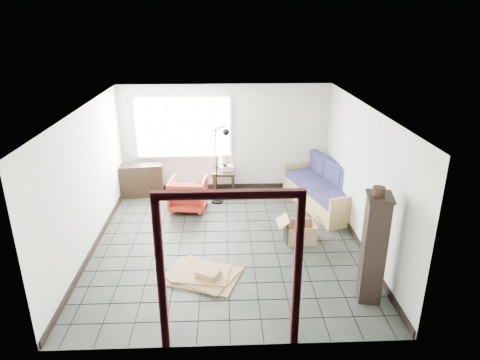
{
  "coord_description": "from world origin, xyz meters",
  "views": [
    {
      "loc": [
        -0.06,
        -7.24,
        4.08
      ],
      "look_at": [
        0.25,
        0.3,
        1.17
      ],
      "focal_mm": 32.0,
      "sensor_mm": 36.0,
      "label": 1
    }
  ],
  "objects_px": {
    "armchair": "(188,192)",
    "tall_shelf": "(374,247)",
    "side_table": "(224,175)",
    "futon_sofa": "(324,191)"
  },
  "relations": [
    {
      "from": "futon_sofa",
      "to": "tall_shelf",
      "type": "distance_m",
      "value": 3.43
    },
    {
      "from": "armchair",
      "to": "tall_shelf",
      "type": "bearing_deg",
      "value": 138.11
    },
    {
      "from": "armchair",
      "to": "side_table",
      "type": "xyz_separation_m",
      "value": [
        0.8,
        0.83,
        0.09
      ]
    },
    {
      "from": "side_table",
      "to": "tall_shelf",
      "type": "bearing_deg",
      "value": -62.29
    },
    {
      "from": "armchair",
      "to": "futon_sofa",
      "type": "bearing_deg",
      "value": -172.98
    },
    {
      "from": "futon_sofa",
      "to": "side_table",
      "type": "height_order",
      "value": "futon_sofa"
    },
    {
      "from": "futon_sofa",
      "to": "side_table",
      "type": "distance_m",
      "value": 2.41
    },
    {
      "from": "futon_sofa",
      "to": "armchair",
      "type": "relative_size",
      "value": 3.03
    },
    {
      "from": "tall_shelf",
      "to": "armchair",
      "type": "bearing_deg",
      "value": 143.52
    },
    {
      "from": "futon_sofa",
      "to": "armchair",
      "type": "distance_m",
      "value": 3.07
    }
  ]
}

